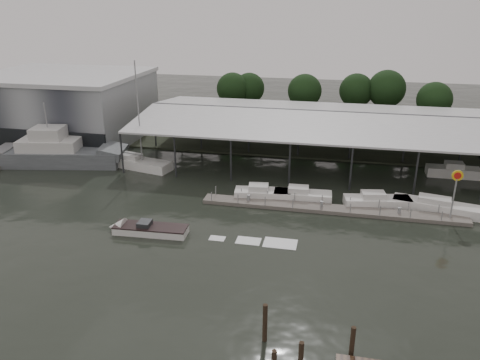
% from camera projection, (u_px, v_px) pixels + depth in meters
% --- Properties ---
extents(ground, '(200.00, 200.00, 0.00)m').
position_uv_depth(ground, '(166.00, 241.00, 44.02)').
color(ground, black).
rests_on(ground, ground).
extents(land_strip_far, '(140.00, 30.00, 0.30)m').
position_uv_depth(land_strip_far, '(250.00, 128.00, 82.31)').
color(land_strip_far, '#3A4030').
rests_on(land_strip_far, ground).
extents(land_strip_west, '(20.00, 40.00, 0.30)m').
position_uv_depth(land_strip_west, '(5.00, 133.00, 79.13)').
color(land_strip_west, '#3A4030').
rests_on(land_strip_west, ground).
extents(storage_warehouse, '(24.50, 20.50, 10.50)m').
position_uv_depth(storage_warehouse, '(65.00, 106.00, 74.88)').
color(storage_warehouse, gray).
rests_on(storage_warehouse, ground).
extents(covered_boat_shed, '(58.24, 24.00, 6.96)m').
position_uv_depth(covered_boat_shed, '(353.00, 117.00, 64.06)').
color(covered_boat_shed, silver).
rests_on(covered_boat_shed, ground).
extents(floating_dock, '(28.00, 2.00, 1.40)m').
position_uv_depth(floating_dock, '(331.00, 209.00, 50.16)').
color(floating_dock, slate).
rests_on(floating_dock, ground).
extents(shell_fuel_sign, '(1.10, 0.18, 5.55)m').
position_uv_depth(shell_fuel_sign, '(456.00, 186.00, 46.48)').
color(shell_fuel_sign, gray).
rests_on(shell_fuel_sign, ground).
extents(grey_trawler, '(18.20, 8.10, 8.84)m').
position_uv_depth(grey_trawler, '(59.00, 153.00, 64.07)').
color(grey_trawler, slate).
rests_on(grey_trawler, ground).
extents(white_sailboat, '(9.28, 4.59, 14.45)m').
position_uv_depth(white_sailboat, '(139.00, 163.00, 62.84)').
color(white_sailboat, white).
rests_on(white_sailboat, ground).
extents(speedboat_underway, '(18.85, 3.05, 2.00)m').
position_uv_depth(speedboat_underway, '(144.00, 229.00, 45.35)').
color(speedboat_underway, white).
rests_on(speedboat_underway, ground).
extents(moored_cruiser_0, '(6.53, 2.91, 1.70)m').
position_uv_depth(moored_cruiser_0, '(262.00, 193.00, 53.18)').
color(moored_cruiser_0, white).
rests_on(moored_cruiser_0, ground).
extents(moored_cruiser_1, '(6.52, 2.46, 1.70)m').
position_uv_depth(moored_cruiser_1, '(302.00, 196.00, 52.61)').
color(moored_cruiser_1, white).
rests_on(moored_cruiser_1, ground).
extents(moored_cruiser_2, '(7.43, 3.40, 1.70)m').
position_uv_depth(moored_cruiser_2, '(377.00, 201.00, 51.11)').
color(moored_cruiser_2, white).
rests_on(moored_cruiser_2, ground).
extents(moored_cruiser_3, '(9.56, 4.18, 1.70)m').
position_uv_depth(moored_cruiser_3, '(438.00, 206.00, 49.84)').
color(moored_cruiser_3, white).
rests_on(moored_cruiser_3, ground).
extents(horizon_tree_line, '(67.75, 10.09, 9.87)m').
position_uv_depth(horizon_tree_line, '(382.00, 94.00, 81.42)').
color(horizon_tree_line, '#312216').
rests_on(horizon_tree_line, ground).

